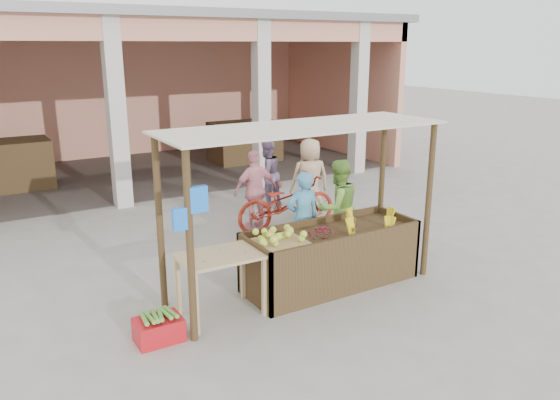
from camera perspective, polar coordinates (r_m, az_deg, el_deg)
ground at (r=7.99m, az=2.32°, el=-9.51°), size 60.00×60.00×0.00m
market_building at (r=15.49m, az=-16.27°, el=12.63°), size 14.40×6.40×4.20m
fruit_stall at (r=8.10m, az=5.33°, el=-6.14°), size 2.60×0.95×0.80m
stall_awning at (r=7.40m, az=2.14°, el=4.58°), size 4.09×1.35×2.39m
banana_heap at (r=8.26m, az=9.19°, el=-2.17°), size 1.06×0.58×0.19m
melon_tray at (r=7.42m, az=-0.11°, el=-4.12°), size 0.69×0.60×0.19m
berry_heap at (r=7.83m, az=4.41°, el=-3.21°), size 0.44×0.36×0.14m
side_table at (r=7.09m, az=-6.25°, el=-6.74°), size 1.07×0.73×0.85m
papaya_pile at (r=7.00m, az=-6.31°, el=-4.85°), size 0.76×0.44×0.22m
red_crate at (r=6.87m, az=-12.57°, el=-13.09°), size 0.55×0.40×0.29m
plantain_bundle at (r=6.79m, az=-12.66°, el=-11.71°), size 0.44×0.31×0.09m
produce_sacks at (r=13.43m, az=-0.88°, el=2.59°), size 0.86×0.81×0.66m
vendor_blue at (r=8.66m, az=2.40°, el=-1.62°), size 0.67×0.53×1.64m
vendor_green at (r=9.15m, az=6.06°, el=-0.52°), size 0.83×0.48×1.71m
motorcycle at (r=10.36m, az=0.69°, el=-0.21°), size 0.91×2.16×1.10m
shopper_b at (r=10.38m, az=-2.58°, el=1.32°), size 0.96×0.52×1.63m
shopper_c at (r=11.03m, az=3.13°, el=2.69°), size 0.99×0.78×1.81m
shopper_f at (r=11.82m, az=-1.40°, el=3.11°), size 0.86×0.61×1.61m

